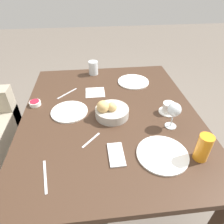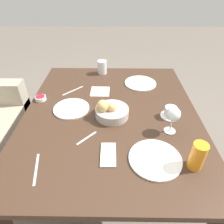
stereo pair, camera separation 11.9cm
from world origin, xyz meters
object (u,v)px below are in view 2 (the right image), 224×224
object	(u,v)px
jam_bowl_berry	(41,98)
knife_silver	(73,91)
plate_far_center	(71,108)
water_tumbler	(102,67)
spoon_coffee	(87,138)
coffee_cup	(170,112)
cell_phone	(108,154)
plate_near_left	(155,159)
fork_silver	(36,169)
napkin	(100,92)
wine_glass	(173,115)
plate_near_right	(140,83)
juice_glass	(197,156)
bread_basket	(111,111)

from	to	relation	value
jam_bowl_berry	knife_silver	xyz separation A→B (m)	(0.12, -0.20, -0.01)
plate_far_center	knife_silver	world-z (taller)	plate_far_center
water_tumbler	spoon_coffee	bearing A→B (deg)	176.88
knife_silver	coffee_cup	bearing A→B (deg)	-114.57
water_tumbler	cell_phone	world-z (taller)	water_tumbler
plate_near_left	cell_phone	world-z (taller)	plate_near_left
jam_bowl_berry	fork_silver	distance (m)	0.59
napkin	cell_phone	xyz separation A→B (m)	(-0.59, -0.08, 0.00)
spoon_coffee	napkin	size ratio (longest dim) A/B	0.78
wine_glass	fork_silver	world-z (taller)	wine_glass
plate_near_left	wine_glass	world-z (taller)	wine_glass
knife_silver	plate_near_right	bearing A→B (deg)	-77.19
juice_glass	jam_bowl_berry	distance (m)	1.02
juice_glass	napkin	size ratio (longest dim) A/B	1.03
bread_basket	jam_bowl_berry	xyz separation A→B (m)	(0.17, 0.48, -0.02)
plate_near_right	water_tumbler	bearing A→B (deg)	59.10
wine_glass	knife_silver	xyz separation A→B (m)	(0.43, 0.61, -0.11)
wine_glass	coffee_cup	bearing A→B (deg)	-12.20
napkin	bread_basket	bearing A→B (deg)	-163.99
plate_near_right	juice_glass	world-z (taller)	juice_glass
juice_glass	coffee_cup	distance (m)	0.37
fork_silver	jam_bowl_berry	bearing A→B (deg)	14.67
plate_near_left	cell_phone	size ratio (longest dim) A/B	1.66
plate_near_right	napkin	world-z (taller)	plate_near_right
wine_glass	napkin	world-z (taller)	wine_glass
jam_bowl_berry	cell_phone	world-z (taller)	jam_bowl_berry
knife_silver	cell_phone	size ratio (longest dim) A/B	0.89
juice_glass	fork_silver	world-z (taller)	juice_glass
plate_near_left	spoon_coffee	xyz separation A→B (m)	(0.14, 0.34, -0.00)
plate_near_right	cell_phone	bearing A→B (deg)	162.41
jam_bowl_berry	knife_silver	distance (m)	0.23
napkin	juice_glass	bearing A→B (deg)	-144.32
plate_near_right	plate_near_left	bearing A→B (deg)	179.64
plate_far_center	juice_glass	bearing A→B (deg)	-124.41
fork_silver	cell_phone	size ratio (longest dim) A/B	1.16
plate_far_center	jam_bowl_berry	world-z (taller)	jam_bowl_berry
jam_bowl_berry	knife_silver	world-z (taller)	jam_bowl_berry
bread_basket	cell_phone	size ratio (longest dim) A/B	1.33
wine_glass	juice_glass	bearing A→B (deg)	-166.14
plate_near_right	wine_glass	bearing A→B (deg)	-168.71
coffee_cup	fork_silver	world-z (taller)	coffee_cup
wine_glass	napkin	size ratio (longest dim) A/B	1.16
plate_near_right	cell_phone	distance (m)	0.75
coffee_cup	napkin	size ratio (longest dim) A/B	0.83
spoon_coffee	plate_near_right	bearing A→B (deg)	-29.81
bread_basket	napkin	distance (m)	0.30
plate_far_center	coffee_cup	world-z (taller)	coffee_cup
plate_far_center	water_tumbler	world-z (taller)	water_tumbler
plate_near_left	jam_bowl_berry	size ratio (longest dim) A/B	3.46
bread_basket	wine_glass	size ratio (longest dim) A/B	1.29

